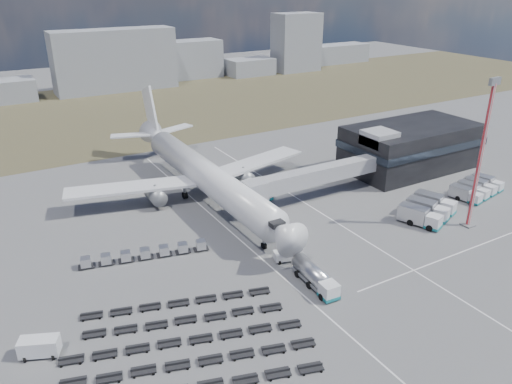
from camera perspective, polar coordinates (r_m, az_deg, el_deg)
ground at (r=74.89m, az=4.53°, el=-9.40°), size 420.00×420.00×0.00m
grass_strip at (r=170.18m, az=-17.20°, el=8.63°), size 420.00×90.00×0.01m
lane_markings at (r=82.08m, az=8.99°, el=-6.46°), size 47.12×110.00×0.01m
terminal at (r=118.43m, az=17.24°, el=5.05°), size 30.40×16.40×11.00m
jet_bridge at (r=95.66m, az=5.54°, el=1.57°), size 30.30×3.80×7.05m
airliner at (r=97.82m, az=-6.18°, el=2.19°), size 51.59×64.53×17.62m
skyline at (r=200.98m, az=-27.18°, el=12.14°), size 311.94×22.13×25.49m
fuel_tanker at (r=71.93m, az=6.75°, el=-9.59°), size 2.92×9.44×3.01m
pushback_tug at (r=77.81m, az=3.38°, el=-7.31°), size 3.99×2.93×1.58m
utility_van at (r=65.24m, az=-23.50°, el=-15.96°), size 4.89×3.63×2.36m
catering_truck at (r=98.60m, az=0.15°, el=0.13°), size 4.21×6.85×2.93m
service_trucks_near at (r=95.69m, az=19.00°, el=-1.90°), size 11.92×10.54×3.01m
service_trucks_far at (r=109.62m, az=23.90°, el=0.40°), size 12.11×8.14×2.48m
uld_row at (r=79.93m, az=-12.56°, el=-6.88°), size 19.82×5.88×1.55m
baggage_dollies at (r=62.86m, az=-8.07°, el=-16.59°), size 31.67×24.26×0.67m
floodlight_mast at (r=91.25m, az=24.30°, el=3.78°), size 2.45×2.01×26.00m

